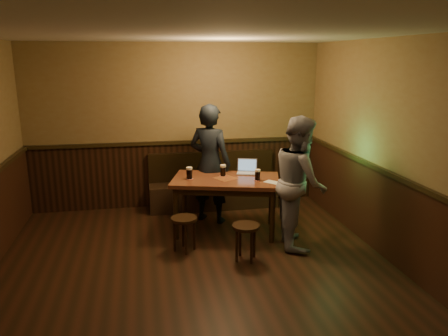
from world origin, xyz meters
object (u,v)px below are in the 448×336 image
pub_table (226,185)px  pint_mid (223,170)px  pint_left (189,173)px  stool_left (184,224)px  stool_right (246,232)px  person_suit (210,164)px  bench (213,189)px  person_grey (300,182)px  pint_right (257,175)px  laptop (247,170)px

pub_table → pint_mid: (-0.02, 0.13, 0.20)m
pint_left → stool_left: bearing=-103.7°
pub_table → pint_mid: 0.24m
stool_left → stool_right: 0.86m
stool_left → person_suit: bearing=63.5°
bench → person_grey: 2.09m
stool_right → pint_right: (0.36, 0.81, 0.53)m
pub_table → person_grey: person_grey is taller
laptop → person_grey: bearing=-41.2°
pint_left → pub_table: bearing=-7.0°
laptop → stool_left: bearing=-125.5°
pint_left → pint_right: (0.96, -0.25, -0.01)m
stool_right → laptop: (0.31, 1.23, 0.50)m
bench → person_suit: (-0.15, -0.65, 0.63)m
bench → person_grey: (0.91, -1.78, 0.59)m
person_suit → stool_right: bearing=133.7°
bench → stool_left: size_ratio=4.64×
bench → stool_left: 1.84m
stool_right → person_suit: size_ratio=0.25×
pint_mid → stool_right: bearing=-85.8°
pint_left → laptop: laptop is taller
pub_table → pint_left: size_ratio=9.65×
pint_mid → pint_right: bearing=-35.3°
stool_left → pint_mid: 1.10m
bench → pub_table: size_ratio=1.27×
pint_left → stool_right: bearing=-60.6°
stool_right → pint_left: pint_left is taller
pint_right → laptop: bearing=97.0°
bench → pint_mid: 1.19m
pint_right → person_suit: (-0.58, 0.68, 0.03)m
bench → pint_left: 1.35m
pint_right → pint_mid: bearing=144.7°
pint_mid → person_suit: size_ratio=0.09×
stool_left → pint_right: 1.29m
person_suit → pint_right: bearing=165.9°
stool_right → person_suit: (-0.22, 1.49, 0.56)m
laptop → pint_right: bearing=-65.5°
pub_table → laptop: size_ratio=4.82×
pub_table → laptop: 0.47m
bench → pub_table: bench is taller
stool_left → person_grey: person_grey is taller
person_grey → stool_left: bearing=97.2°
pint_right → person_grey: 0.65m
pint_right → pub_table: bearing=156.5°
pint_left → pint_right: bearing=-14.7°
stool_left → pint_mid: size_ratio=2.71×
pint_left → laptop: 0.92m
pub_table → person_suit: (-0.15, 0.50, 0.22)m
bench → pint_left: pint_left is taller
laptop → stool_right: bearing=-86.8°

